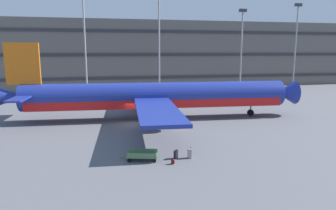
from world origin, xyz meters
name	(u,v)px	position (x,y,z in m)	size (l,w,h in m)	color
ground_plane	(136,123)	(0.00, 0.00, 0.00)	(600.00, 600.00, 0.00)	#5B5B60
terminal_structure	(117,54)	(0.00, 46.31, 8.26)	(150.35, 21.94, 16.52)	#605B56
airliner	(154,97)	(2.81, 2.07, 3.06)	(41.06, 33.34, 10.21)	navy
light_mast_center_left	(84,25)	(-7.43, 29.53, 14.51)	(1.80, 0.50, 25.53)	gray
light_mast_center_right	(159,24)	(8.50, 29.53, 14.91)	(1.80, 0.50, 26.33)	gray
light_mast_right	(242,43)	(28.20, 29.53, 10.99)	(1.80, 0.50, 18.71)	gray
light_mast_far_right	(296,40)	(42.44, 29.53, 11.85)	(1.80, 0.50, 20.37)	gray
suitcase_orange	(176,154)	(2.02, -13.84, 0.39)	(0.45, 0.46, 0.84)	black
suitcase_upright	(189,153)	(3.21, -13.98, 0.43)	(0.29, 0.39, 0.98)	gray
backpack_red	(173,161)	(1.50, -15.06, 0.22)	(0.41, 0.40, 0.52)	maroon
baggage_cart	(142,155)	(-0.86, -13.65, 0.43)	(3.36, 1.91, 0.82)	#4C724C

